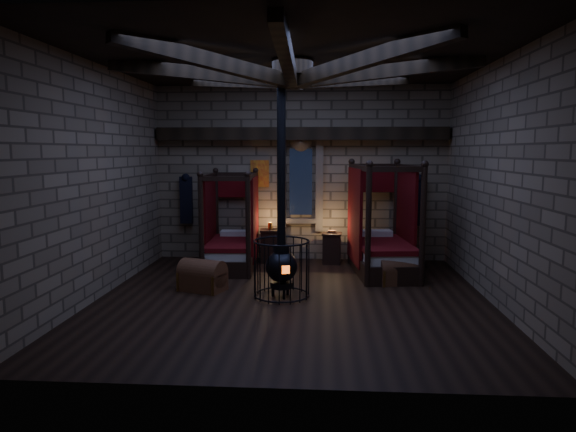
# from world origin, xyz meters

# --- Properties ---
(room) EXTENTS (7.02, 7.02, 4.29)m
(room) POSITION_xyz_m (-0.00, 0.09, 3.74)
(room) COLOR black
(room) RESTS_ON ground
(bed_left) EXTENTS (1.17, 2.09, 2.14)m
(bed_left) POSITION_xyz_m (-1.53, 2.44, 0.53)
(bed_left) COLOR black
(bed_left) RESTS_ON ground
(bed_right) EXTENTS (1.41, 2.36, 2.35)m
(bed_right) POSITION_xyz_m (1.83, 2.17, 0.58)
(bed_right) COLOR black
(bed_right) RESTS_ON ground
(trunk_left) EXTENTS (0.96, 0.78, 0.61)m
(trunk_left) POSITION_xyz_m (-1.75, 0.47, 0.27)
(trunk_left) COLOR #58311B
(trunk_left) RESTS_ON ground
(trunk_right) EXTENTS (0.84, 0.64, 0.55)m
(trunk_right) POSITION_xyz_m (2.03, 1.22, 0.24)
(trunk_right) COLOR #58311B
(trunk_right) RESTS_ON ground
(nightstand_left) EXTENTS (0.53, 0.51, 0.96)m
(nightstand_left) POSITION_xyz_m (-0.71, 3.07, 0.41)
(nightstand_left) COLOR black
(nightstand_left) RESTS_ON ground
(nightstand_right) EXTENTS (0.48, 0.46, 0.79)m
(nightstand_right) POSITION_xyz_m (0.76, 3.00, 0.37)
(nightstand_right) COLOR black
(nightstand_right) RESTS_ON ground
(stove) EXTENTS (1.02, 1.02, 4.05)m
(stove) POSITION_xyz_m (-0.21, 0.14, 0.63)
(stove) COLOR black
(stove) RESTS_ON ground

